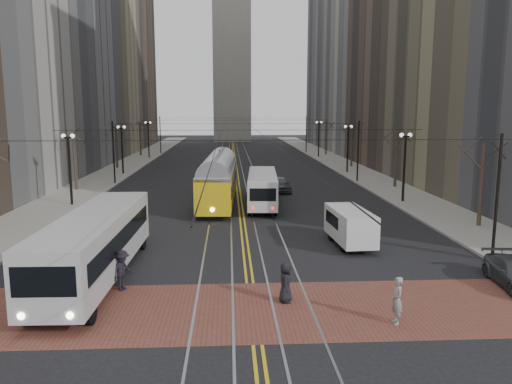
{
  "coord_description": "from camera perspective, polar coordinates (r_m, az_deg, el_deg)",
  "views": [
    {
      "loc": [
        -0.9,
        -22.59,
        7.81
      ],
      "look_at": [
        0.67,
        6.26,
        3.0
      ],
      "focal_mm": 35.0,
      "sensor_mm": 36.0,
      "label": 1
    }
  ],
  "objects": [
    {
      "name": "transit_bus",
      "position": [
        24.24,
        -17.82,
        -6.0
      ],
      "size": [
        2.84,
        12.4,
        3.09
      ],
      "primitive_type": "cube",
      "rotation": [
        0.0,
        0.0,
        -0.02
      ],
      "color": "#BABABA",
      "rests_on": "ground"
    },
    {
      "name": "pedestrian_a",
      "position": [
        20.66,
        3.4,
        -10.27
      ],
      "size": [
        0.64,
        0.88,
        1.67
      ],
      "primitive_type": "imported",
      "rotation": [
        0.0,
        0.0,
        1.42
      ],
      "color": "black",
      "rests_on": "crosswalk_band"
    },
    {
      "name": "pedestrian_d",
      "position": [
        22.68,
        -15.04,
        -8.63
      ],
      "size": [
        1.1,
        1.32,
        1.77
      ],
      "primitive_type": "imported",
      "rotation": [
        0.0,
        0.0,
        1.11
      ],
      "color": "black",
      "rests_on": "crosswalk_band"
    },
    {
      "name": "sidewalk_left",
      "position": [
        69.48,
        -14.82,
        2.75
      ],
      "size": [
        5.0,
        140.0,
        0.15
      ],
      "primitive_type": "cube",
      "color": "gray",
      "rests_on": "ground"
    },
    {
      "name": "streetcar_rails",
      "position": [
        68.05,
        -2.34,
        2.86
      ],
      "size": [
        4.8,
        130.0,
        0.02
      ],
      "primitive_type": "cube",
      "color": "gray",
      "rests_on": "ground"
    },
    {
      "name": "crosswalk_band",
      "position": [
        20.19,
        -0.32,
        -13.3
      ],
      "size": [
        25.0,
        6.0,
        0.01
      ],
      "primitive_type": "cube",
      "color": "brown",
      "rests_on": "ground"
    },
    {
      "name": "sedan_grey",
      "position": [
        47.77,
        2.81,
        0.88
      ],
      "size": [
        1.89,
        4.2,
        1.4
      ],
      "primitive_type": "imported",
      "rotation": [
        0.0,
        0.0,
        0.06
      ],
      "color": "#46494F",
      "rests_on": "ground"
    },
    {
      "name": "building_right_far",
      "position": [
        112.42,
        10.89,
        15.52
      ],
      "size": [
        16.0,
        20.0,
        40.0
      ],
      "primitive_type": "cube",
      "color": "slate",
      "rests_on": "ground"
    },
    {
      "name": "ground",
      "position": [
        23.92,
        -0.79,
        -9.61
      ],
      "size": [
        260.0,
        260.0,
        0.0
      ],
      "primitive_type": "plane",
      "color": "black",
      "rests_on": "ground"
    },
    {
      "name": "rear_bus",
      "position": [
        40.67,
        0.73,
        0.28
      ],
      "size": [
        2.84,
        10.32,
        2.66
      ],
      "primitive_type": "cube",
      "rotation": [
        0.0,
        0.0,
        -0.06
      ],
      "color": "silver",
      "rests_on": "ground"
    },
    {
      "name": "cargo_van",
      "position": [
        29.35,
        10.68,
        -4.03
      ],
      "size": [
        2.13,
        4.87,
        2.11
      ],
      "primitive_type": "cube",
      "rotation": [
        0.0,
        0.0,
        0.06
      ],
      "color": "silver",
      "rests_on": "ground"
    },
    {
      "name": "pedestrian_b",
      "position": [
        19.38,
        15.8,
        -11.83
      ],
      "size": [
        0.45,
        0.66,
        1.77
      ],
      "primitive_type": "imported",
      "rotation": [
        0.0,
        0.0,
        4.68
      ],
      "color": "gray",
      "rests_on": "crosswalk_band"
    },
    {
      "name": "building_right_mid",
      "position": [
        74.07,
        18.54,
        16.11
      ],
      "size": [
        16.0,
        20.0,
        34.0
      ],
      "primitive_type": "cube",
      "color": "brown",
      "rests_on": "ground"
    },
    {
      "name": "sidewalk_right",
      "position": [
        69.87,
        10.07,
        2.95
      ],
      "size": [
        5.0,
        140.0,
        0.15
      ],
      "primitive_type": "cube",
      "color": "gray",
      "rests_on": "ground"
    },
    {
      "name": "street_trees",
      "position": [
        58.07,
        -2.22,
        4.5
      ],
      "size": [
        31.68,
        53.28,
        5.6
      ],
      "color": "#382D23",
      "rests_on": "ground"
    },
    {
      "name": "building_left_far",
      "position": [
        112.01,
        -16.38,
        15.33
      ],
      "size": [
        16.0,
        20.0,
        40.0
      ],
      "primitive_type": "cube",
      "color": "brown",
      "rests_on": "ground"
    },
    {
      "name": "lamp_posts",
      "position": [
        51.59,
        -2.1,
        3.87
      ],
      "size": [
        27.6,
        57.2,
        5.6
      ],
      "color": "black",
      "rests_on": "ground"
    },
    {
      "name": "building_right_midfar",
      "position": [
        94.8,
        15.34,
        20.2
      ],
      "size": [
        20.0,
        20.0,
        52.0
      ],
      "primitive_type": "cube",
      "color": "#A8A59D",
      "rests_on": "ground"
    },
    {
      "name": "building_left_mid",
      "position": [
        73.45,
        -23.61,
        15.88
      ],
      "size": [
        16.0,
        20.0,
        34.0
      ],
      "primitive_type": "cube",
      "color": "slate",
      "rests_on": "ground"
    },
    {
      "name": "trolley_wires",
      "position": [
        57.57,
        -2.22,
        5.43
      ],
      "size": [
        25.96,
        120.0,
        6.6
      ],
      "color": "black",
      "rests_on": "ground"
    },
    {
      "name": "streetcar",
      "position": [
        41.54,
        -4.3,
        0.88
      ],
      "size": [
        3.2,
        14.0,
        3.28
      ],
      "primitive_type": "cube",
      "rotation": [
        0.0,
        0.0,
        -0.04
      ],
      "color": "yellow",
      "rests_on": "ground"
    },
    {
      "name": "centre_lines",
      "position": [
        68.05,
        -2.34,
        2.86
      ],
      "size": [
        0.42,
        130.0,
        0.01
      ],
      "primitive_type": "cube",
      "color": "gold",
      "rests_on": "ground"
    }
  ]
}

